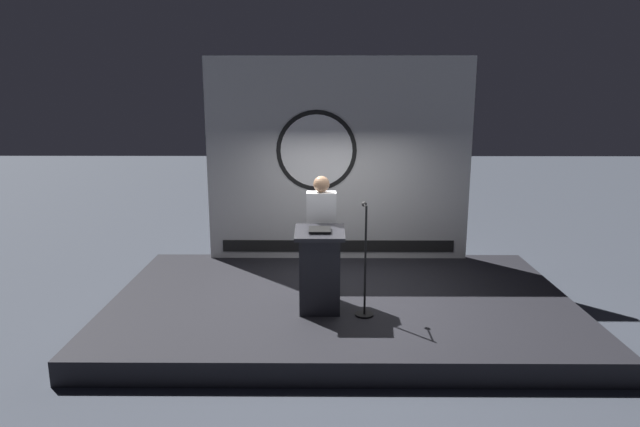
# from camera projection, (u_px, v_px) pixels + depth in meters

# --- Properties ---
(ground_plane) EXTENTS (40.00, 40.00, 0.00)m
(ground_plane) POSITION_uv_depth(u_px,v_px,m) (341.00, 315.00, 7.87)
(ground_plane) COLOR #383D47
(stage_platform) EXTENTS (6.40, 4.00, 0.30)m
(stage_platform) POSITION_uv_depth(u_px,v_px,m) (341.00, 305.00, 7.84)
(stage_platform) COLOR black
(stage_platform) RESTS_ON ground
(banner_display) EXTENTS (4.43, 0.12, 3.40)m
(banner_display) POSITION_uv_depth(u_px,v_px,m) (338.00, 161.00, 9.24)
(banner_display) COLOR silver
(banner_display) RESTS_ON stage_platform
(podium) EXTENTS (0.64, 0.50, 1.14)m
(podium) POSITION_uv_depth(u_px,v_px,m) (320.00, 270.00, 7.14)
(podium) COLOR #26262B
(podium) RESTS_ON stage_platform
(speaker_person) EXTENTS (0.40, 0.26, 1.72)m
(speaker_person) POSITION_uv_depth(u_px,v_px,m) (321.00, 237.00, 7.54)
(speaker_person) COLOR black
(speaker_person) RESTS_ON stage_platform
(microphone_stand) EXTENTS (0.24, 0.51, 1.45)m
(microphone_stand) POSITION_uv_depth(u_px,v_px,m) (365.00, 277.00, 7.05)
(microphone_stand) COLOR black
(microphone_stand) RESTS_ON stage_platform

